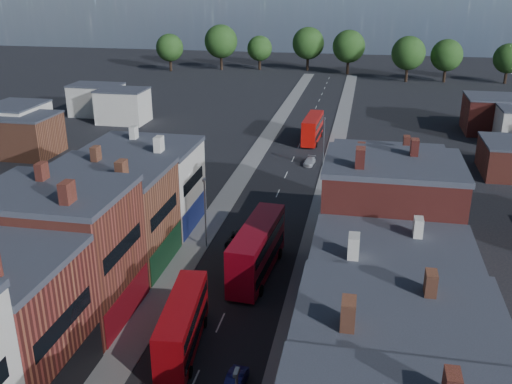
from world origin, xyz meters
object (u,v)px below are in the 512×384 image
at_px(bus_2, 313,128).
at_px(ped_3, 303,301).
at_px(car_3, 309,161).
at_px(car_2, 237,240).
at_px(car_1, 234,383).
at_px(bus_1, 257,249).
at_px(bus_0, 182,324).

bearing_deg(bus_2, ped_3, -82.55).
bearing_deg(ped_3, car_3, -17.60).
height_order(bus_2, car_3, bus_2).
bearing_deg(car_3, bus_2, 99.89).
bearing_deg(car_2, car_1, -75.25).
bearing_deg(ped_3, bus_2, -17.90).
relative_size(bus_1, car_2, 2.86).
bearing_deg(bus_0, ped_3, 35.64).
height_order(bus_2, car_2, bus_2).
distance_m(car_2, car_3, 30.77).
bearing_deg(car_2, car_3, 83.08).
relative_size(bus_2, car_2, 2.50).
distance_m(bus_2, car_3, 13.69).
height_order(bus_1, bus_2, bus_1).
distance_m(bus_0, bus_2, 63.58).
bearing_deg(bus_2, bus_0, -91.03).
xyz_separation_m(bus_0, car_2, (-0.04, 19.58, -1.79)).
bearing_deg(bus_0, bus_1, 69.43).
xyz_separation_m(car_2, ped_3, (8.78, -11.81, 0.27)).
relative_size(bus_0, car_3, 2.80).
xyz_separation_m(bus_2, car_1, (1.14, -67.33, -1.94)).
xyz_separation_m(bus_0, ped_3, (8.74, 7.77, -1.52)).
bearing_deg(ped_3, bus_1, 20.65).
xyz_separation_m(bus_1, car_1, (1.65, -17.22, -2.29)).
bearing_deg(car_1, bus_0, 147.19).
xyz_separation_m(bus_1, car_3, (1.44, 36.61, -2.34)).
bearing_deg(car_2, bus_1, -58.33).
relative_size(car_3, ped_3, 2.45).
bearing_deg(car_1, ped_3, 77.05).
bearing_deg(car_1, bus_2, 95.28).
bearing_deg(car_3, car_1, -83.82).
bearing_deg(bus_1, bus_0, -100.33).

